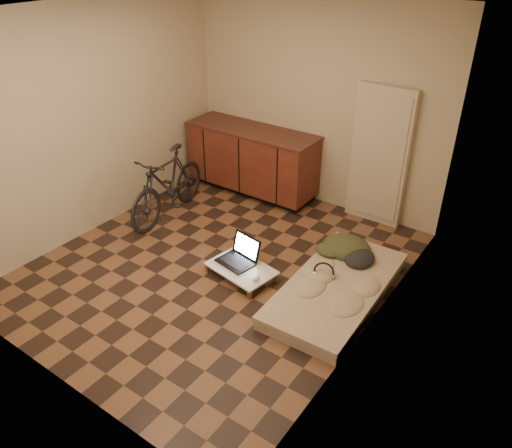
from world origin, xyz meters
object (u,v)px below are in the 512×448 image
Objects in this scene: futon at (336,289)px; lap_desk at (241,269)px; bicycle at (167,181)px; laptop at (239,257)px.

futon reaches higher than lap_desk.
bicycle is 1.67m from lap_desk.
laptop is (1.44, -0.44, -0.32)m from bicycle.
bicycle is at bearing 173.06° from laptop.
futon is at bearing -13.29° from bicycle.
laptop is at bearing -170.59° from futon.
bicycle reaches higher than futon.
laptop is at bearing -25.07° from bicycle.
lap_desk is at bearing -164.91° from futon.
lap_desk is (-0.97, -0.30, 0.03)m from futon.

